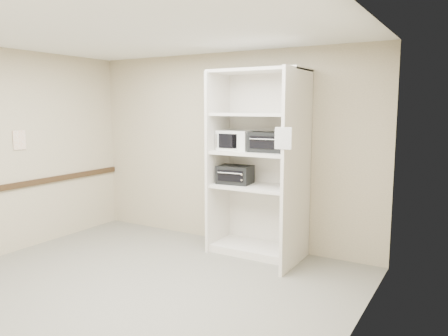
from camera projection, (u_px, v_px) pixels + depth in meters
The scene contains 12 objects.
floor at pixel (136, 288), 4.71m from camera, with size 4.50×4.00×0.01m, color #5E5C52.
ceiling at pixel (128, 30), 4.34m from camera, with size 4.50×4.00×0.01m, color white.
wall_back at pixel (228, 149), 6.23m from camera, with size 4.50×0.02×2.70m, color #BEB090.
wall_left at pixel (1, 153), 5.65m from camera, with size 0.02×4.00×2.70m, color #BEB090.
wall_right at pixel (351, 184), 3.40m from camera, with size 0.02×4.00×2.70m, color #BEB090.
shelving_unit at pixel (261, 170), 5.68m from camera, with size 1.24×0.92×2.42m.
microwave at pixel (236, 140), 5.85m from camera, with size 0.44×0.33×0.26m, color white.
toaster_oven_upper at pixel (268, 142), 5.61m from camera, with size 0.45×0.33×0.26m, color black.
toaster_oven_lower at pixel (235, 175), 5.87m from camera, with size 0.44×0.33×0.24m, color black.
paper_sign at pixel (283, 138), 4.79m from camera, with size 0.19×0.01×0.24m, color white.
chair_rail at pixel (4, 188), 5.70m from camera, with size 0.04×3.98×0.08m, color #312112.
wall_poster at pixel (19, 140), 5.85m from camera, with size 0.01×0.18×0.26m, color white.
Camera 1 is at (3.09, -3.39, 1.94)m, focal length 35.00 mm.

